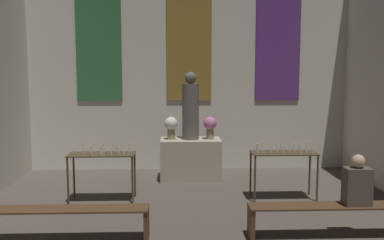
{
  "coord_description": "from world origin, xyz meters",
  "views": [
    {
      "loc": [
        -0.32,
        1.17,
        2.32
      ],
      "look_at": [
        0.0,
        9.44,
        1.38
      ],
      "focal_mm": 40.0,
      "sensor_mm": 36.0,
      "label": 1
    }
  ],
  "objects_px": {
    "statue": "(191,108)",
    "candle_rack_right": "(283,159)",
    "altar": "(191,159)",
    "flower_vase_left": "(171,126)",
    "candle_rack_left": "(102,160)",
    "person_seated": "(357,183)",
    "pew_back_left": "(58,216)",
    "pew_back_right": "(337,213)",
    "flower_vase_right": "(210,126)"
  },
  "relations": [
    {
      "from": "candle_rack_right",
      "to": "pew_back_left",
      "type": "height_order",
      "value": "candle_rack_right"
    },
    {
      "from": "statue",
      "to": "candle_rack_right",
      "type": "bearing_deg",
      "value": -42.59
    },
    {
      "from": "pew_back_right",
      "to": "altar",
      "type": "bearing_deg",
      "value": 120.04
    },
    {
      "from": "altar",
      "to": "flower_vase_right",
      "type": "relative_size",
      "value": 2.68
    },
    {
      "from": "candle_rack_left",
      "to": "pew_back_right",
      "type": "bearing_deg",
      "value": -27.34
    },
    {
      "from": "altar",
      "to": "flower_vase_left",
      "type": "relative_size",
      "value": 2.68
    },
    {
      "from": "flower_vase_right",
      "to": "altar",
      "type": "bearing_deg",
      "value": 180.0
    },
    {
      "from": "pew_back_left",
      "to": "candle_rack_left",
      "type": "bearing_deg",
      "value": 80.71
    },
    {
      "from": "candle_rack_right",
      "to": "pew_back_right",
      "type": "xyz_separation_m",
      "value": [
        0.3,
        -1.85,
        -0.39
      ]
    },
    {
      "from": "flower_vase_right",
      "to": "pew_back_right",
      "type": "bearing_deg",
      "value": -65.61
    },
    {
      "from": "candle_rack_right",
      "to": "flower_vase_right",
      "type": "bearing_deg",
      "value": 129.0
    },
    {
      "from": "flower_vase_left",
      "to": "candle_rack_left",
      "type": "relative_size",
      "value": 0.41
    },
    {
      "from": "candle_rack_right",
      "to": "person_seated",
      "type": "height_order",
      "value": "person_seated"
    },
    {
      "from": "pew_back_right",
      "to": "statue",
      "type": "bearing_deg",
      "value": 120.04
    },
    {
      "from": "candle_rack_left",
      "to": "altar",
      "type": "bearing_deg",
      "value": 42.59
    },
    {
      "from": "flower_vase_right",
      "to": "pew_back_left",
      "type": "xyz_separation_m",
      "value": [
        -2.36,
        -3.35,
        -0.82
      ]
    },
    {
      "from": "pew_back_left",
      "to": "person_seated",
      "type": "distance_m",
      "value": 4.17
    },
    {
      "from": "flower_vase_right",
      "to": "statue",
      "type": "bearing_deg",
      "value": -180.0
    },
    {
      "from": "pew_back_right",
      "to": "person_seated",
      "type": "height_order",
      "value": "person_seated"
    },
    {
      "from": "statue",
      "to": "candle_rack_right",
      "type": "relative_size",
      "value": 1.22
    },
    {
      "from": "candle_rack_right",
      "to": "pew_back_left",
      "type": "relative_size",
      "value": 0.47
    },
    {
      "from": "statue",
      "to": "candle_rack_right",
      "type": "height_order",
      "value": "statue"
    },
    {
      "from": "flower_vase_left",
      "to": "person_seated",
      "type": "xyz_separation_m",
      "value": [
        2.63,
        -3.35,
        -0.4
      ]
    },
    {
      "from": "flower_vase_left",
      "to": "candle_rack_left",
      "type": "height_order",
      "value": "flower_vase_left"
    },
    {
      "from": "flower_vase_left",
      "to": "pew_back_left",
      "type": "distance_m",
      "value": 3.77
    },
    {
      "from": "pew_back_right",
      "to": "person_seated",
      "type": "bearing_deg",
      "value": 0.0
    },
    {
      "from": "flower_vase_left",
      "to": "flower_vase_right",
      "type": "distance_m",
      "value": 0.84
    },
    {
      "from": "flower_vase_left",
      "to": "pew_back_right",
      "type": "bearing_deg",
      "value": -54.89
    },
    {
      "from": "statue",
      "to": "candle_rack_left",
      "type": "xyz_separation_m",
      "value": [
        -1.64,
        -1.5,
        -0.79
      ]
    },
    {
      "from": "candle_rack_right",
      "to": "person_seated",
      "type": "relative_size",
      "value": 1.65
    },
    {
      "from": "altar",
      "to": "statue",
      "type": "xyz_separation_m",
      "value": [
        0.0,
        -0.0,
        1.1
      ]
    },
    {
      "from": "statue",
      "to": "person_seated",
      "type": "bearing_deg",
      "value": -56.64
    },
    {
      "from": "altar",
      "to": "pew_back_right",
      "type": "relative_size",
      "value": 0.52
    },
    {
      "from": "flower_vase_right",
      "to": "pew_back_left",
      "type": "distance_m",
      "value": 4.18
    },
    {
      "from": "statue",
      "to": "pew_back_right",
      "type": "distance_m",
      "value": 4.05
    },
    {
      "from": "statue",
      "to": "person_seated",
      "type": "xyz_separation_m",
      "value": [
        2.21,
        -3.35,
        -0.76
      ]
    },
    {
      "from": "flower_vase_left",
      "to": "candle_rack_right",
      "type": "relative_size",
      "value": 0.41
    },
    {
      "from": "altar",
      "to": "flower_vase_right",
      "type": "distance_m",
      "value": 0.84
    },
    {
      "from": "flower_vase_left",
      "to": "candle_rack_right",
      "type": "bearing_deg",
      "value": -36.2
    },
    {
      "from": "pew_back_left",
      "to": "person_seated",
      "type": "height_order",
      "value": "person_seated"
    },
    {
      "from": "pew_back_right",
      "to": "person_seated",
      "type": "xyz_separation_m",
      "value": [
        0.27,
        0.0,
        0.42
      ]
    },
    {
      "from": "statue",
      "to": "candle_rack_left",
      "type": "distance_m",
      "value": 2.36
    },
    {
      "from": "pew_back_left",
      "to": "pew_back_right",
      "type": "distance_m",
      "value": 3.88
    },
    {
      "from": "statue",
      "to": "flower_vase_left",
      "type": "relative_size",
      "value": 2.99
    },
    {
      "from": "flower_vase_right",
      "to": "candle_rack_left",
      "type": "height_order",
      "value": "flower_vase_right"
    },
    {
      "from": "candle_rack_left",
      "to": "person_seated",
      "type": "height_order",
      "value": "person_seated"
    },
    {
      "from": "candle_rack_left",
      "to": "statue",
      "type": "bearing_deg",
      "value": 42.59
    },
    {
      "from": "statue",
      "to": "pew_back_left",
      "type": "bearing_deg",
      "value": -120.04
    },
    {
      "from": "flower_vase_right",
      "to": "pew_back_right",
      "type": "distance_m",
      "value": 3.77
    },
    {
      "from": "altar",
      "to": "statue",
      "type": "bearing_deg",
      "value": -90.0
    }
  ]
}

